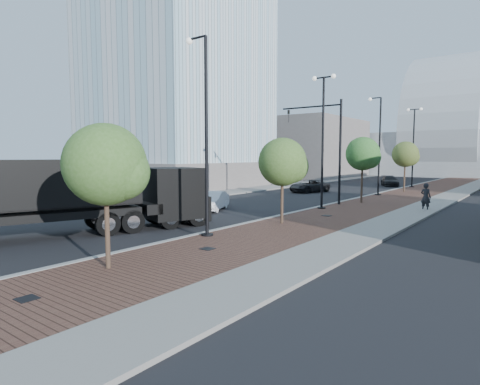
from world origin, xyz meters
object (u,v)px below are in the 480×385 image
Objects in this scene: white_sedan at (213,201)px; pedestrian at (426,197)px; dump_truck at (111,201)px; dark_car_mid at (309,186)px.

white_sedan is 14.66m from pedestrian.
dark_car_mid is at bearing 114.12° from dump_truck.
dump_truck reaches higher than dark_car_mid.
white_sedan reaches higher than dark_car_mid.
dump_truck is at bearing -108.03° from white_sedan.
dark_car_mid is 15.34m from pedestrian.
pedestrian is at bearing 10.43° from white_sedan.
white_sedan is 0.87× the size of dark_car_mid.
pedestrian is at bearing 77.32° from dump_truck.
pedestrian is (10.92, 17.44, -0.56)m from dump_truck.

